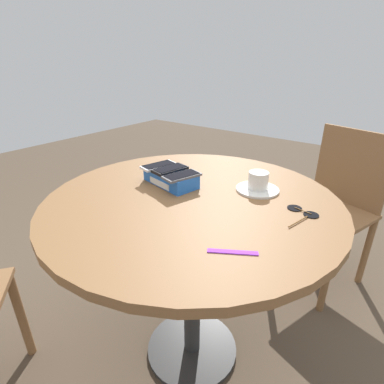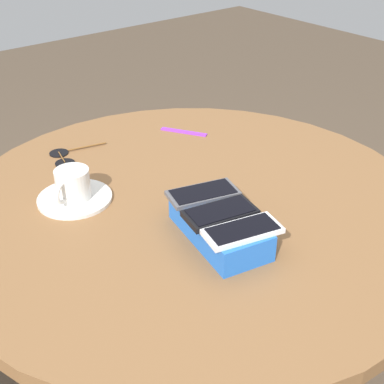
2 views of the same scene
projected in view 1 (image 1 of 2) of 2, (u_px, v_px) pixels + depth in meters
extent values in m
plane|color=brown|center=(192.00, 349.00, 1.38)|extent=(8.00, 8.00, 0.00)
cylinder|color=#2D2D2D|center=(192.00, 347.00, 1.38)|extent=(0.40, 0.40, 0.02)
cylinder|color=#2D2D2D|center=(192.00, 284.00, 1.22)|extent=(0.07, 0.07, 0.73)
cylinder|color=brown|center=(192.00, 201.00, 1.07)|extent=(1.04, 1.04, 0.03)
cube|color=blue|center=(171.00, 178.00, 1.16)|extent=(0.24, 0.15, 0.05)
cube|color=white|center=(159.00, 183.00, 1.13)|extent=(0.12, 0.03, 0.02)
cube|color=silver|center=(159.00, 166.00, 1.19)|extent=(0.10, 0.15, 0.01)
cube|color=black|center=(158.00, 164.00, 1.19)|extent=(0.08, 0.14, 0.00)
cube|color=black|center=(170.00, 169.00, 1.15)|extent=(0.09, 0.15, 0.01)
cube|color=black|center=(170.00, 168.00, 1.15)|extent=(0.08, 0.13, 0.00)
cube|color=#515156|center=(182.00, 176.00, 1.09)|extent=(0.10, 0.15, 0.01)
cube|color=black|center=(182.00, 175.00, 1.09)|extent=(0.09, 0.14, 0.00)
cylinder|color=silver|center=(257.00, 189.00, 1.11)|extent=(0.16, 0.16, 0.01)
cylinder|color=silver|center=(258.00, 180.00, 1.10)|extent=(0.07, 0.07, 0.06)
cylinder|color=olive|center=(259.00, 174.00, 1.09)|extent=(0.06, 0.06, 0.00)
torus|color=silver|center=(257.00, 176.00, 1.14)|extent=(0.03, 0.05, 0.05)
cube|color=purple|center=(233.00, 252.00, 0.76)|extent=(0.12, 0.08, 0.00)
cylinder|color=black|center=(295.00, 208.00, 0.98)|extent=(0.05, 0.05, 0.00)
cylinder|color=black|center=(311.00, 215.00, 0.94)|extent=(0.05, 0.05, 0.00)
cylinder|color=brown|center=(303.00, 211.00, 0.96)|extent=(0.06, 0.02, 0.00)
cylinder|color=brown|center=(298.00, 221.00, 0.90)|extent=(0.03, 0.10, 0.00)
cube|color=brown|center=(323.00, 213.00, 1.66)|extent=(0.54, 0.54, 0.02)
cube|color=brown|center=(352.00, 168.00, 1.68)|extent=(0.39, 0.14, 0.43)
cylinder|color=brown|center=(268.00, 242.00, 1.80)|extent=(0.04, 0.04, 0.43)
cylinder|color=brown|center=(327.00, 277.00, 1.51)|extent=(0.04, 0.04, 0.43)
cylinder|color=brown|center=(308.00, 223.00, 2.00)|extent=(0.04, 0.04, 0.43)
cylinder|color=brown|center=(366.00, 251.00, 1.71)|extent=(0.04, 0.04, 0.43)
cylinder|color=brown|center=(21.00, 316.00, 1.28)|extent=(0.04, 0.04, 0.44)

